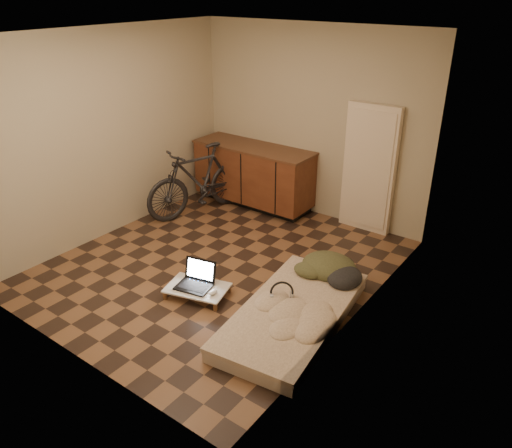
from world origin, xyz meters
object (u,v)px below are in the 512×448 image
Objects in this scene: bicycle at (199,177)px; laptop at (196,281)px; futon at (293,314)px; lap_desk at (197,288)px.

bicycle reaches higher than laptop.
futon is at bearing -2.38° from laptop.
futon is at bearing -3.68° from lap_desk.
laptop is at bearing -176.82° from futon.
futon is 4.65× the size of laptop.
lap_desk is 1.72× the size of laptop.
laptop reaches higher than futon.
futon reaches higher than lap_desk.
bicycle is 3.99× the size of laptop.
laptop is (-0.04, 0.03, 0.07)m from lap_desk.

